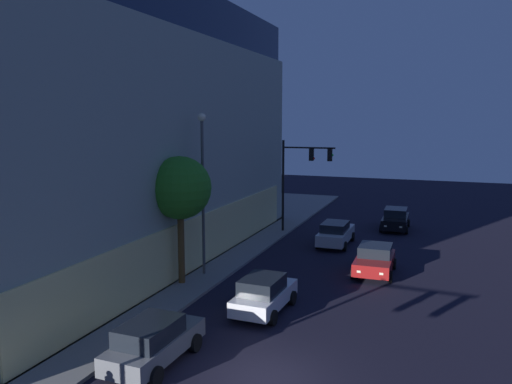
# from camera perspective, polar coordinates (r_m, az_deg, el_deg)

# --- Properties ---
(ground_plane) EXTENTS (120.00, 120.00, 0.00)m
(ground_plane) POSITION_cam_1_polar(r_m,az_deg,el_deg) (17.86, 1.06, -20.47)
(ground_plane) COLOR black
(modern_building) EXTENTS (31.68, 26.11, 15.98)m
(modern_building) POSITION_cam_1_polar(r_m,az_deg,el_deg) (36.23, -25.11, 6.42)
(modern_building) COLOR #4C4C51
(modern_building) RESTS_ON ground
(traffic_light_far_corner) EXTENTS (0.41, 3.98, 6.88)m
(traffic_light_far_corner) POSITION_cam_1_polar(r_m,az_deg,el_deg) (37.66, 5.14, 2.63)
(traffic_light_far_corner) COLOR black
(traffic_light_far_corner) RESTS_ON sidewalk_corner
(street_lamp_sidewalk) EXTENTS (0.44, 0.44, 8.74)m
(street_lamp_sidewalk) POSITION_cam_1_polar(r_m,az_deg,el_deg) (27.24, -6.04, 1.85)
(street_lamp_sidewalk) COLOR #4D4D4D
(street_lamp_sidewalk) RESTS_ON sidewalk_corner
(sidewalk_tree) EXTENTS (3.22, 3.22, 6.59)m
(sidewalk_tree) POSITION_cam_1_polar(r_m,az_deg,el_deg) (25.88, -8.58, 0.39)
(sidewalk_tree) COLOR brown
(sidewalk_tree) RESTS_ON sidewalk_corner
(car_grey) EXTENTS (4.35, 2.06, 1.65)m
(car_grey) POSITION_cam_1_polar(r_m,az_deg,el_deg) (18.81, -11.50, -16.19)
(car_grey) COLOR slate
(car_grey) RESTS_ON ground
(car_white) EXTENTS (4.21, 2.10, 1.69)m
(car_white) POSITION_cam_1_polar(r_m,az_deg,el_deg) (22.98, 0.90, -11.42)
(car_white) COLOR silver
(car_white) RESTS_ON ground
(car_red) EXTENTS (4.13, 2.23, 1.57)m
(car_red) POSITION_cam_1_polar(r_m,az_deg,el_deg) (29.25, 13.25, -7.42)
(car_red) COLOR maroon
(car_red) RESTS_ON ground
(car_silver) EXTENTS (4.71, 2.03, 1.64)m
(car_silver) POSITION_cam_1_polar(r_m,az_deg,el_deg) (35.09, 8.98, -4.61)
(car_silver) COLOR #B7BABF
(car_silver) RESTS_ON ground
(car_black) EXTENTS (4.37, 2.14, 1.64)m
(car_black) POSITION_cam_1_polar(r_m,az_deg,el_deg) (41.03, 15.46, -2.95)
(car_black) COLOR black
(car_black) RESTS_ON ground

